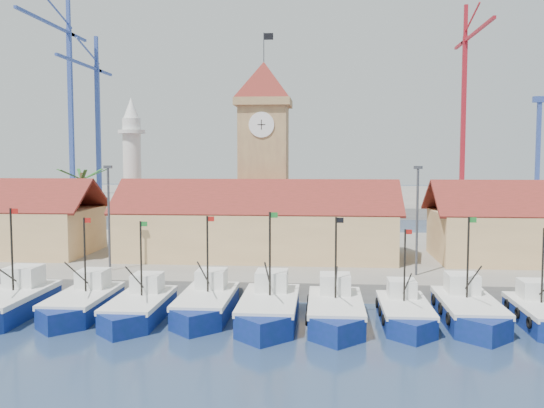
# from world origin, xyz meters

# --- Properties ---
(ground) EXTENTS (400.00, 400.00, 0.00)m
(ground) POSITION_xyz_m (0.00, 0.00, 0.00)
(ground) COLOR #1B2C49
(ground) RESTS_ON ground
(quay) EXTENTS (140.00, 32.00, 1.50)m
(quay) POSITION_xyz_m (0.00, 24.00, 0.75)
(quay) COLOR gray
(quay) RESTS_ON ground
(terminal) EXTENTS (240.00, 80.00, 2.00)m
(terminal) POSITION_xyz_m (0.00, 110.00, 1.00)
(terminal) COLOR gray
(terminal) RESTS_ON ground
(boat_0) EXTENTS (3.90, 10.67, 8.07)m
(boat_0) POSITION_xyz_m (-15.88, 1.92, 0.83)
(boat_0) COLOR navy
(boat_0) RESTS_ON ground
(boat_1) EXTENTS (3.53, 9.68, 7.32)m
(boat_1) POSITION_xyz_m (-10.83, 2.79, 0.76)
(boat_1) COLOR navy
(boat_1) RESTS_ON ground
(boat_2) EXTENTS (3.47, 9.51, 7.19)m
(boat_2) POSITION_xyz_m (-6.42, 1.95, 0.74)
(boat_2) COLOR navy
(boat_2) RESTS_ON ground
(boat_3) EXTENTS (3.60, 9.87, 7.47)m
(boat_3) POSITION_xyz_m (-1.96, 3.23, 0.77)
(boat_3) COLOR navy
(boat_3) RESTS_ON ground
(boat_4) EXTENTS (3.83, 10.48, 7.93)m
(boat_4) POSITION_xyz_m (2.63, 2.02, 0.82)
(boat_4) COLOR navy
(boat_4) RESTS_ON ground
(boat_5) EXTENTS (3.67, 10.05, 7.60)m
(boat_5) POSITION_xyz_m (7.16, 1.92, 0.79)
(boat_5) COLOR navy
(boat_5) RESTS_ON ground
(boat_6) EXTENTS (3.26, 8.93, 6.75)m
(boat_6) POSITION_xyz_m (11.85, 2.31, 0.70)
(boat_6) COLOR navy
(boat_6) RESTS_ON ground
(boat_7) EXTENTS (3.67, 10.05, 7.61)m
(boat_7) POSITION_xyz_m (16.20, 2.83, 0.79)
(boat_7) COLOR navy
(boat_7) RESTS_ON ground
(hall_center) EXTENTS (27.04, 10.13, 7.61)m
(hall_center) POSITION_xyz_m (0.00, 20.00, 3.99)
(hall_center) COLOR #E1B77B
(hall_center) RESTS_ON quay
(clock_tower) EXTENTS (5.80, 5.80, 22.70)m
(clock_tower) POSITION_xyz_m (0.00, 26.00, 11.96)
(clock_tower) COLOR tan
(clock_tower) RESTS_ON quay
(minaret) EXTENTS (3.00, 3.00, 16.30)m
(minaret) POSITION_xyz_m (-15.00, 28.00, 9.73)
(minaret) COLOR silver
(minaret) RESTS_ON quay
(palm_tree) EXTENTS (5.60, 5.03, 8.39)m
(palm_tree) POSITION_xyz_m (-20.00, 26.00, 6.25)
(palm_tree) COLOR brown
(palm_tree) RESTS_ON quay
(lamp_posts) EXTENTS (80.70, 0.25, 9.03)m
(lamp_posts) POSITION_xyz_m (0.50, 12.00, 6.48)
(lamp_posts) COLOR #3F3F44
(lamp_posts) RESTS_ON quay
(crane_blue_far) EXTENTS (1.00, 35.04, 46.09)m
(crane_blue_far) POSITION_xyz_m (-53.34, 100.37, 27.77)
(crane_blue_far) COLOR #324999
(crane_blue_far) RESTS_ON terminal
(crane_blue_near) EXTENTS (1.00, 32.85, 38.35)m
(crane_blue_near) POSITION_xyz_m (-49.06, 106.46, 23.29)
(crane_blue_near) COLOR #324999
(crane_blue_near) RESTS_ON terminal
(crane_red_right) EXTENTS (1.00, 33.71, 43.40)m
(crane_red_right) POSITION_xyz_m (38.42, 103.48, 26.17)
(crane_red_right) COLOR maroon
(crane_red_right) RESTS_ON terminal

